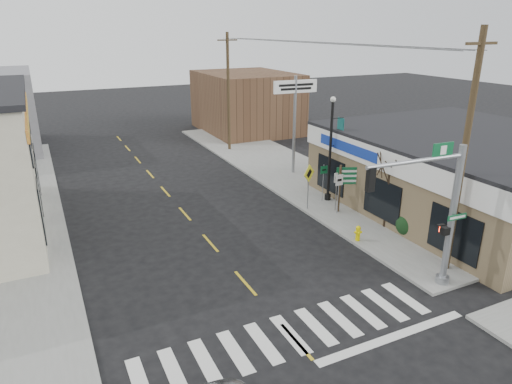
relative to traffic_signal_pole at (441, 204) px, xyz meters
name	(u,v)px	position (x,y,z in m)	size (l,w,h in m)	color
ground	(296,341)	(-6.27, -0.47, -3.56)	(140.00, 140.00, 0.00)	black
sidewalk_right	(314,184)	(2.73, 12.53, -3.49)	(6.00, 38.00, 0.13)	gray
sidewalk_left	(0,236)	(-15.27, 12.53, -3.49)	(6.00, 38.00, 0.13)	gray
center_line	(210,243)	(-6.27, 7.53, -3.55)	(0.12, 56.00, 0.01)	gold
crosswalk	(290,334)	(-6.27, -0.07, -3.55)	(11.00, 2.20, 0.01)	silver
thrift_store	(468,174)	(8.23, 5.53, -1.56)	(12.00, 14.00, 4.00)	brown
bldg_distant_right	(246,102)	(5.73, 29.53, -0.76)	(8.00, 10.00, 5.60)	brown
traffic_signal_pole	(441,204)	(0.00, 0.00, 0.00)	(4.54, 0.37, 5.75)	gray
guide_sign	(350,180)	(1.93, 7.87, -1.71)	(1.51, 0.13, 2.65)	#463620
fire_hydrant	(358,232)	(0.03, 4.52, -3.02)	(0.23, 0.23, 0.75)	#EDD600
ped_crossing_sign	(309,178)	(0.03, 8.98, -1.66)	(1.00, 0.07, 2.56)	gray
lamp_post	(332,142)	(1.90, 9.69, 0.03)	(0.78, 0.61, 5.98)	black
dance_center_sign	(295,100)	(2.73, 15.23, 1.53)	(3.09, 0.19, 6.56)	gray
bare_tree	(392,159)	(2.29, 5.23, 0.12)	(2.26, 2.26, 4.52)	black
shrub_front	(410,224)	(2.78, 4.01, -2.90)	(1.41, 1.41, 1.06)	#183C17
shrub_back	(353,194)	(3.08, 8.92, -3.05)	(1.01, 1.01, 0.76)	black
utility_pole_near	(464,154)	(1.76, 0.80, 1.49)	(1.67, 0.25, 9.60)	#463122
utility_pole_far	(228,91)	(1.23, 23.11, 1.28)	(1.60, 0.24, 9.19)	#453523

